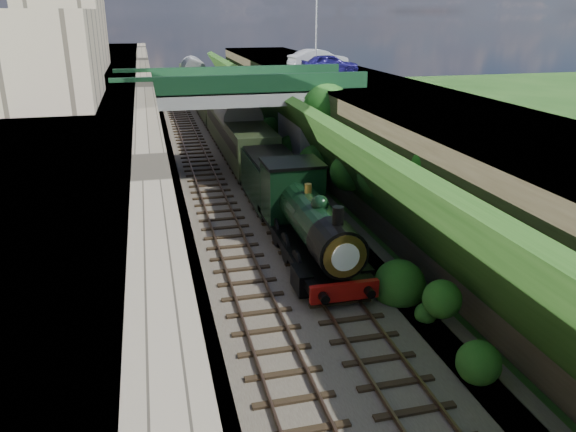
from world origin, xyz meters
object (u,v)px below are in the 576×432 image
object	(u,v)px
car_blue	(330,64)
locomotive	(309,223)
road_bridge	(245,118)
tender	(273,183)
lamppost	(317,30)
tree	(327,113)
car_silver	(318,59)

from	to	relation	value
car_blue	locomotive	bearing A→B (deg)	162.23
road_bridge	tender	bearing A→B (deg)	-88.05
road_bridge	tender	xyz separation A→B (m)	(0.26, -7.53, -2.46)
lamppost	car_blue	size ratio (longest dim) A/B	1.33
lamppost	tender	distance (m)	17.24
tree	car_blue	distance (m)	9.11
tree	car_silver	size ratio (longest dim) A/B	1.30
car_silver	locomotive	size ratio (longest dim) A/B	0.50
road_bridge	car_silver	bearing A→B (deg)	49.23
tender	locomotive	bearing A→B (deg)	-90.00
tree	locomotive	xyz separation A→B (m)	(-4.71, -12.13, -2.75)
tree	car_blue	size ratio (longest dim) A/B	1.47
car_silver	road_bridge	bearing A→B (deg)	130.78
tree	lamppost	size ratio (longest dim) A/B	1.10
road_bridge	lamppost	distance (m)	10.81
tree	locomotive	size ratio (longest dim) A/B	0.65
tree	car_blue	world-z (taller)	car_blue
tree	lamppost	world-z (taller)	lamppost
tree	locomotive	bearing A→B (deg)	-111.24
road_bridge	locomotive	world-z (taller)	road_bridge
car_silver	locomotive	bearing A→B (deg)	153.79
locomotive	car_blue	bearing A→B (deg)	69.76
car_silver	locomotive	distance (m)	25.91
lamppost	car_blue	xyz separation A→B (m)	(0.90, -0.69, -2.55)
lamppost	car_blue	world-z (taller)	lamppost
road_bridge	lamppost	xyz separation A→B (m)	(6.90, 6.25, 5.49)
lamppost	road_bridge	bearing A→B (deg)	-137.80
car_silver	tree	bearing A→B (deg)	157.43
car_blue	locomotive	xyz separation A→B (m)	(-7.54, -20.46, -5.12)
tree	car_silver	world-z (taller)	car_silver
lamppost	tender	world-z (taller)	lamppost
tree	road_bridge	bearing A→B (deg)	150.87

